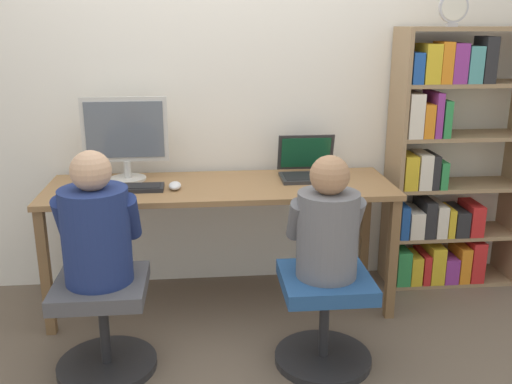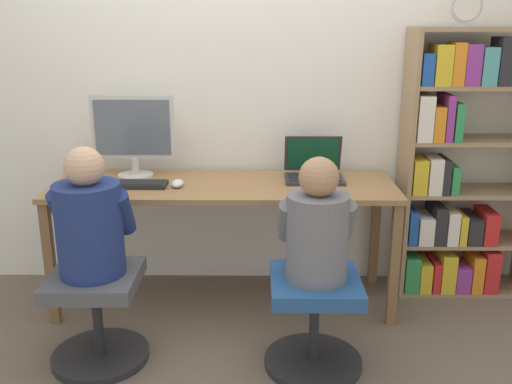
% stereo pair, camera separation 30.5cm
% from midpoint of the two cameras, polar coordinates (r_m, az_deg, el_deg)
% --- Properties ---
extents(ground_plane, '(14.00, 14.00, 0.00)m').
position_cam_midpoint_polar(ground_plane, '(3.20, -5.92, -13.45)').
color(ground_plane, brown).
extents(wall_back, '(10.00, 0.05, 2.60)m').
position_cam_midpoint_polar(wall_back, '(3.46, -6.54, 11.56)').
color(wall_back, white).
rests_on(wall_back, ground_plane).
extents(desk, '(1.93, 0.61, 0.73)m').
position_cam_midpoint_polar(desk, '(3.22, -6.25, -0.59)').
color(desk, olive).
rests_on(desk, ground_plane).
extents(desktop_monitor, '(0.48, 0.21, 0.48)m').
position_cam_midpoint_polar(desktop_monitor, '(3.34, -15.53, 5.28)').
color(desktop_monitor, beige).
rests_on(desktop_monitor, desk).
extents(laptop, '(0.33, 0.29, 0.24)m').
position_cam_midpoint_polar(laptop, '(3.33, 2.64, 2.28)').
color(laptop, '#2D2D30').
rests_on(laptop, desk).
extents(keyboard, '(0.44, 0.14, 0.03)m').
position_cam_midpoint_polar(keyboard, '(3.19, -15.88, 0.34)').
color(keyboard, '#232326').
rests_on(keyboard, desk).
extents(computer_mouse_by_keyboard, '(0.07, 0.12, 0.04)m').
position_cam_midpoint_polar(computer_mouse_by_keyboard, '(3.15, -10.88, 0.59)').
color(computer_mouse_by_keyboard, silver).
rests_on(computer_mouse_by_keyboard, desk).
extents(office_chair_left, '(0.47, 0.47, 0.46)m').
position_cam_midpoint_polar(office_chair_left, '(2.87, -18.04, -12.09)').
color(office_chair_left, '#262628').
rests_on(office_chair_left, ground_plane).
extents(office_chair_right, '(0.47, 0.47, 0.46)m').
position_cam_midpoint_polar(office_chair_right, '(2.79, 3.70, -12.09)').
color(office_chair_right, '#262628').
rests_on(office_chair_right, ground_plane).
extents(person_at_monitor, '(0.38, 0.32, 0.61)m').
position_cam_midpoint_polar(person_at_monitor, '(2.69, -18.90, -3.40)').
color(person_at_monitor, navy).
rests_on(person_at_monitor, office_chair_left).
extents(person_at_laptop, '(0.35, 0.29, 0.57)m').
position_cam_midpoint_polar(person_at_laptop, '(2.61, 3.87, -3.41)').
color(person_at_laptop, slate).
rests_on(person_at_laptop, office_chair_right).
extents(bookshelf, '(0.81, 0.30, 1.58)m').
position_cam_midpoint_polar(bookshelf, '(3.60, 15.98, 1.89)').
color(bookshelf, '#997A56').
rests_on(bookshelf, ground_plane).
extents(desk_clock, '(0.17, 0.03, 0.19)m').
position_cam_midpoint_polar(desk_clock, '(3.40, 16.65, 17.21)').
color(desk_clock, '#B2B2B7').
rests_on(desk_clock, bookshelf).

